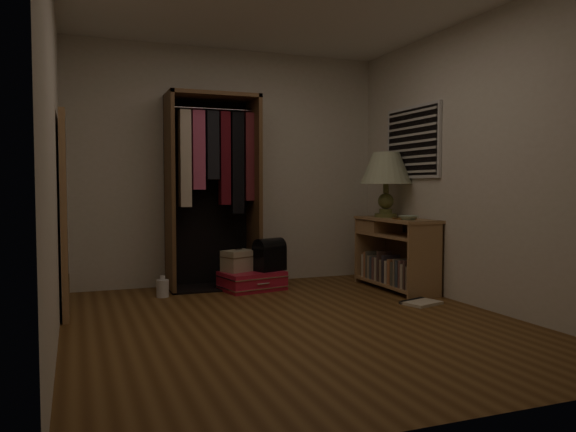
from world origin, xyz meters
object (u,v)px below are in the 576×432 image
at_px(pink_suitcase, 252,281).
at_px(white_jug, 163,288).
at_px(open_wardrobe, 214,175).
at_px(black_bag, 269,254).
at_px(console_bookshelf, 393,252).
at_px(table_lamp, 386,170).
at_px(train_case, 238,261).
at_px(floor_mirror, 65,214).

distance_m(pink_suitcase, white_jug, 0.93).
relative_size(pink_suitcase, white_jug, 3.41).
relative_size(open_wardrobe, pink_suitcase, 2.86).
distance_m(black_bag, white_jug, 1.16).
relative_size(console_bookshelf, pink_suitcase, 1.56).
xyz_separation_m(open_wardrobe, black_bag, (0.53, -0.28, -0.84)).
xyz_separation_m(table_lamp, white_jug, (-2.37, 0.22, -1.17)).
bearing_deg(black_bag, table_lamp, -34.09).
bearing_deg(open_wardrobe, black_bag, -27.74).
height_order(train_case, table_lamp, table_lamp).
distance_m(open_wardrobe, white_jug, 1.31).
bearing_deg(table_lamp, black_bag, 167.44).
height_order(console_bookshelf, white_jug, console_bookshelf).
distance_m(floor_mirror, white_jug, 1.24).
bearing_deg(floor_mirror, open_wardrobe, 27.68).
bearing_deg(white_jug, floor_mirror, -153.41).
bearing_deg(pink_suitcase, open_wardrobe, 127.81).
bearing_deg(train_case, floor_mirror, 173.68).
height_order(floor_mirror, black_bag, floor_mirror).
bearing_deg(black_bag, white_jug, 161.34).
bearing_deg(console_bookshelf, table_lamp, 88.79).
xyz_separation_m(floor_mirror, pink_suitcase, (1.80, 0.49, -0.75)).
xyz_separation_m(console_bookshelf, pink_suitcase, (-1.43, 0.44, -0.30)).
height_order(console_bookshelf, floor_mirror, floor_mirror).
height_order(open_wardrobe, pink_suitcase, open_wardrobe).
bearing_deg(black_bag, console_bookshelf, -41.38).
bearing_deg(train_case, white_jug, 164.01).
height_order(console_bookshelf, train_case, console_bookshelf).
bearing_deg(train_case, table_lamp, -37.31).
bearing_deg(white_jug, table_lamp, -5.32).
bearing_deg(pink_suitcase, table_lamp, -22.91).
bearing_deg(train_case, pink_suitcase, -54.70).
height_order(pink_suitcase, white_jug, white_jug).
height_order(console_bookshelf, black_bag, console_bookshelf).
bearing_deg(pink_suitcase, console_bookshelf, -29.35).
bearing_deg(white_jug, pink_suitcase, 3.27).
bearing_deg(table_lamp, train_case, 167.52).
bearing_deg(train_case, console_bookshelf, -43.15).
height_order(train_case, white_jug, train_case).
bearing_deg(train_case, open_wardrobe, 110.14).
height_order(black_bag, table_lamp, table_lamp).
distance_m(floor_mirror, pink_suitcase, 2.02).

